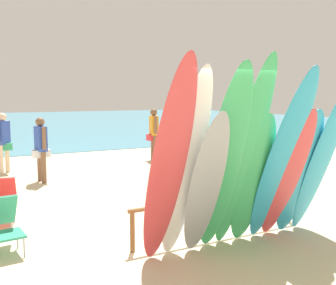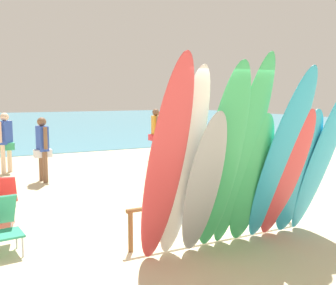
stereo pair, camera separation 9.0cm
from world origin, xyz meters
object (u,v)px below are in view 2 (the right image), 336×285
object	(u,v)px
surfboard_red_0	(166,166)
surfboard_grey_2	(203,187)
surfboard_teal_9	(321,160)
beachgoer_strolling	(5,139)
surfboard_green_3	(222,162)
beachgoer_midbeach	(156,131)
surfboard_white_1	(183,167)
beachgoer_photographing	(173,140)
surfboard_rack	(218,204)
surfboard_green_5	(251,180)
surfboard_teal_6	(280,159)
beach_chair_red	(0,222)
surfboard_teal_8	(299,174)
beachgoer_near_rack	(43,145)
beach_chair_blue	(0,200)
surfboard_green_4	(242,157)
surfboard_red_7	(287,176)

from	to	relation	value
surfboard_red_0	surfboard_grey_2	world-z (taller)	surfboard_red_0
surfboard_teal_9	beachgoer_strolling	xyz separation A→B (m)	(-3.86, 7.66, -0.22)
surfboard_grey_2	surfboard_green_3	bearing A→B (deg)	4.15
beachgoer_midbeach	beachgoer_strolling	size ratio (longest dim) A/B	1.02
surfboard_white_1	beachgoer_photographing	distance (m)	5.93
surfboard_green_3	beachgoer_strolling	distance (m)	7.92
beachgoer_strolling	surfboard_rack	bearing A→B (deg)	53.79
surfboard_green_5	surfboard_teal_6	distance (m)	0.51
beachgoer_midbeach	beach_chair_red	size ratio (longest dim) A/B	2.19
surfboard_teal_9	surfboard_grey_2	bearing A→B (deg)	174.38
surfboard_teal_8	beachgoer_midbeach	world-z (taller)	surfboard_teal_8
beachgoer_near_rack	beach_chair_blue	distance (m)	3.40
beachgoer_near_rack	surfboard_green_3	bearing A→B (deg)	-175.24
surfboard_grey_2	beach_chair_red	size ratio (longest dim) A/B	2.71
surfboard_green_4	beachgoer_near_rack	world-z (taller)	surfboard_green_4
surfboard_green_5	beachgoer_midbeach	xyz separation A→B (m)	(2.17, 7.72, 0.02)
beachgoer_photographing	beachgoer_near_rack	size ratio (longest dim) A/B	1.02
beachgoer_strolling	beachgoer_near_rack	bearing A→B (deg)	58.04
surfboard_teal_6	surfboard_teal_9	distance (m)	0.90
surfboard_grey_2	surfboard_teal_9	size ratio (longest dim) A/B	0.84
beachgoer_photographing	beachgoer_near_rack	xyz separation A→B (m)	(-3.39, 0.66, -0.02)
surfboard_green_5	beach_chair_red	world-z (taller)	surfboard_green_5
surfboard_green_5	surfboard_red_7	xyz separation A→B (m)	(0.60, -0.08, 0.03)
surfboard_teal_6	surfboard_teal_8	distance (m)	0.64
surfboard_red_0	surfboard_green_4	size ratio (longest dim) A/B	0.98
surfboard_white_1	surfboard_red_7	bearing A→B (deg)	-5.09
beachgoer_midbeach	surfboard_red_7	bearing A→B (deg)	-179.45
surfboard_red_0	surfboard_green_4	world-z (taller)	surfboard_green_4
surfboard_teal_6	beachgoer_strolling	world-z (taller)	surfboard_teal_6
beachgoer_midbeach	surfboard_white_1	bearing A→B (deg)	168.85
surfboard_white_1	beach_chair_blue	bearing A→B (deg)	120.58
surfboard_green_5	beachgoer_near_rack	bearing A→B (deg)	112.62
surfboard_red_7	beach_chair_blue	world-z (taller)	surfboard_red_7
surfboard_teal_6	beach_chair_red	xyz separation A→B (m)	(-3.58, 1.69, -0.88)
surfboard_white_1	surfboard_teal_6	size ratio (longest dim) A/B	0.97
surfboard_green_3	beachgoer_near_rack	size ratio (longest dim) A/B	1.68
beachgoer_midbeach	beach_chair_blue	world-z (taller)	beachgoer_midbeach
surfboard_green_3	beachgoer_near_rack	world-z (taller)	surfboard_green_3
surfboard_teal_6	surfboard_white_1	bearing A→B (deg)	172.97
surfboard_green_4	surfboard_green_5	bearing A→B (deg)	22.21
surfboard_red_7	surfboard_red_0	bearing A→B (deg)	-178.85
surfboard_grey_2	beachgoer_strolling	xyz separation A→B (m)	(-1.75, 7.64, -0.02)
surfboard_green_4	surfboard_red_7	bearing A→B (deg)	0.20
surfboard_teal_8	beachgoer_near_rack	size ratio (longest dim) A/B	1.28
surfboard_red_0	beachgoer_strolling	world-z (taller)	surfboard_red_0
surfboard_green_5	surfboard_teal_8	bearing A→B (deg)	3.19
surfboard_teal_6	beachgoer_near_rack	distance (m)	6.50
surfboard_red_7	surfboard_teal_8	world-z (taller)	surfboard_red_7
surfboard_red_0	surfboard_green_4	bearing A→B (deg)	-0.10
surfboard_green_5	surfboard_teal_8	size ratio (longest dim) A/B	0.98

